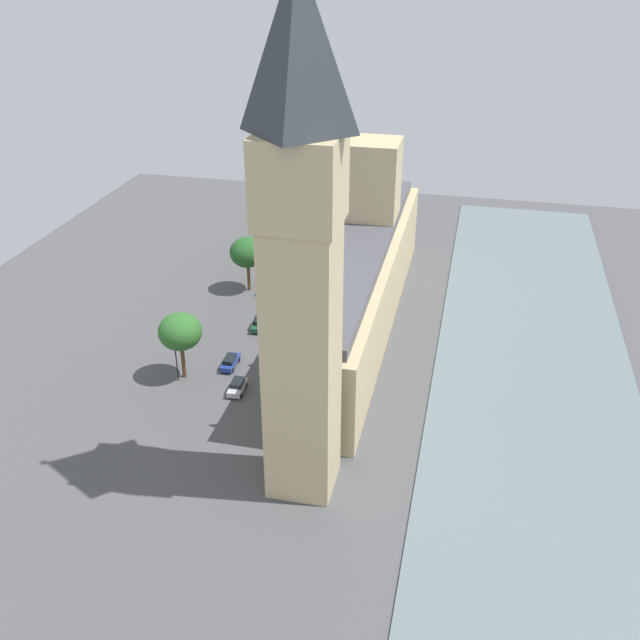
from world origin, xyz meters
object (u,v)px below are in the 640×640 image
(double_decker_bus_midblock, at_px, (294,254))
(street_lamp_slot_11, at_px, (176,354))
(plane_tree_corner, at_px, (247,252))
(car_dark_green_leading, at_px, (259,324))
(car_silver_trailing, at_px, (237,386))
(parliament_building, at_px, (360,275))
(car_blue_opposite_hall, at_px, (230,362))
(clock_tower, at_px, (300,249))
(pedestrian_far_end, at_px, (285,366))
(plane_tree_slot_10, at_px, (266,220))
(plane_tree_near_tower, at_px, (180,332))
(pedestrian_by_river_gate, at_px, (303,330))
(car_yellow_cab_under_trees, at_px, (286,293))
(pedestrian_kerbside, at_px, (316,307))

(double_decker_bus_midblock, bearing_deg, street_lamp_slot_11, -103.14)
(plane_tree_corner, bearing_deg, car_dark_green_leading, 113.76)
(car_silver_trailing, bearing_deg, parliament_building, -119.17)
(car_dark_green_leading, relative_size, plane_tree_corner, 0.47)
(parliament_building, relative_size, car_blue_opposite_hall, 14.17)
(clock_tower, distance_m, pedestrian_far_end, 37.61)
(double_decker_bus_midblock, bearing_deg, parliament_building, -53.54)
(car_dark_green_leading, height_order, street_lamp_slot_11, street_lamp_slot_11)
(plane_tree_corner, bearing_deg, pedestrian_far_end, 118.47)
(plane_tree_slot_10, bearing_deg, clock_tower, 110.10)
(plane_tree_near_tower, xyz_separation_m, plane_tree_corner, (-0.36, -29.29, -0.18))
(car_silver_trailing, xyz_separation_m, plane_tree_corner, (8.30, -31.28, 6.31))
(pedestrian_by_river_gate, xyz_separation_m, pedestrian_far_end, (0.06, 11.00, -0.01))
(car_yellow_cab_under_trees, xyz_separation_m, plane_tree_near_tower, (7.55, 27.55, 6.49))
(clock_tower, height_order, pedestrian_by_river_gate, clock_tower)
(double_decker_bus_midblock, relative_size, car_blue_opposite_hall, 2.25)
(double_decker_bus_midblock, xyz_separation_m, pedestrian_far_end, (-7.92, 35.73, -1.94))
(plane_tree_near_tower, relative_size, street_lamp_slot_11, 1.59)
(car_silver_trailing, xyz_separation_m, plane_tree_slot_10, (10.36, -49.08, 5.51))
(car_dark_green_leading, height_order, pedestrian_kerbside, car_dark_green_leading)
(parliament_building, bearing_deg, plane_tree_corner, -17.13)
(pedestrian_by_river_gate, bearing_deg, pedestrian_kerbside, -178.12)
(car_yellow_cab_under_trees, xyz_separation_m, car_silver_trailing, (-1.11, 29.54, 0.00))
(pedestrian_by_river_gate, relative_size, plane_tree_slot_10, 0.17)
(double_decker_bus_midblock, relative_size, street_lamp_slot_11, 1.69)
(car_dark_green_leading, distance_m, car_blue_opposite_hall, 12.05)
(clock_tower, height_order, double_decker_bus_midblock, clock_tower)
(plane_tree_slot_10, bearing_deg, pedestrian_far_end, 109.89)
(pedestrian_far_end, distance_m, plane_tree_corner, 28.42)
(double_decker_bus_midblock, xyz_separation_m, pedestrian_by_river_gate, (-7.97, 24.73, -1.93))
(car_dark_green_leading, relative_size, plane_tree_near_tower, 0.46)
(pedestrian_kerbside, height_order, street_lamp_slot_11, street_lamp_slot_11)
(parliament_building, xyz_separation_m, car_yellow_cab_under_trees, (13.75, -4.72, -7.08))
(car_dark_green_leading, relative_size, pedestrian_far_end, 3.02)
(car_blue_opposite_hall, xyz_separation_m, pedestrian_far_end, (-7.98, -0.98, -0.20))
(pedestrian_far_end, bearing_deg, parliament_building, 121.73)
(pedestrian_far_end, relative_size, plane_tree_near_tower, 0.15)
(double_decker_bus_midblock, distance_m, pedestrian_by_river_gate, 26.06)
(pedestrian_kerbside, xyz_separation_m, plane_tree_slot_10, (15.58, -23.07, 5.65))
(pedestrian_kerbside, distance_m, plane_tree_corner, 15.88)
(clock_tower, xyz_separation_m, plane_tree_corner, (21.76, -47.26, -22.04))
(parliament_building, bearing_deg, plane_tree_slot_10, -46.53)
(plane_tree_near_tower, bearing_deg, pedestrian_by_river_gate, -130.44)
(double_decker_bus_midblock, bearing_deg, plane_tree_near_tower, -102.68)
(car_silver_trailing, distance_m, plane_tree_slot_10, 50.47)
(car_yellow_cab_under_trees, relative_size, plane_tree_near_tower, 0.46)
(parliament_building, xyz_separation_m, car_dark_green_leading, (15.11, 6.81, -7.08))
(car_blue_opposite_hall, xyz_separation_m, plane_tree_near_tower, (5.56, 3.99, 6.49))
(clock_tower, bearing_deg, pedestrian_by_river_gate, -75.92)
(car_dark_green_leading, distance_m, plane_tree_corner, 15.81)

